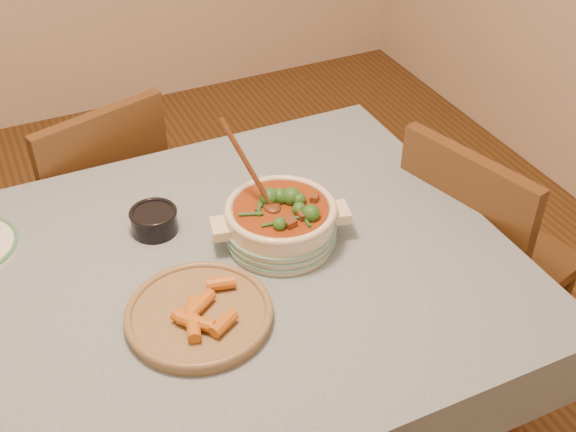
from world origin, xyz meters
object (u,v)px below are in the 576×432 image
at_px(fried_plate, 199,312).
at_px(chair_far, 99,205).
at_px(stew_casserole, 281,220).
at_px(chair_right, 475,255).
at_px(dining_table, 154,320).
at_px(condiment_bowl, 154,219).

height_order(fried_plate, chair_far, chair_far).
relative_size(stew_casserole, fried_plate, 0.99).
bearing_deg(stew_casserole, chair_right, -1.60).
relative_size(chair_far, chair_right, 0.98).
xyz_separation_m(stew_casserole, chair_far, (-0.32, 0.70, -0.33)).
distance_m(fried_plate, chair_right, 0.92).
relative_size(dining_table, chair_far, 1.93).
bearing_deg(chair_far, condiment_bowl, 79.45).
xyz_separation_m(dining_table, chair_right, (0.94, 0.01, -0.16)).
bearing_deg(condiment_bowl, chair_far, 96.41).
relative_size(dining_table, chair_right, 1.89).
distance_m(dining_table, stew_casserole, 0.37).
bearing_deg(dining_table, stew_casserole, 5.42).
relative_size(stew_casserole, condiment_bowl, 2.43).
relative_size(condiment_bowl, fried_plate, 0.41).
bearing_deg(condiment_bowl, chair_right, -12.03).
distance_m(fried_plate, chair_far, 0.91).
bearing_deg(chair_far, chair_right, 125.53).
relative_size(fried_plate, chair_right, 0.38).
distance_m(dining_table, chair_right, 0.96).
bearing_deg(chair_right, condiment_bowl, 62.34).
xyz_separation_m(condiment_bowl, chair_right, (0.87, -0.19, -0.29)).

